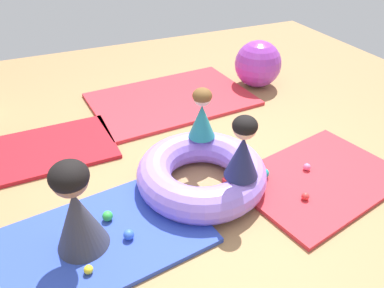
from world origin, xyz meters
name	(u,v)px	position (x,y,z in m)	size (l,w,h in m)	color
ground_plane	(190,194)	(0.00, 0.00, 0.00)	(8.00, 8.00, 0.00)	#9E7549
gym_mat_far_left	(172,99)	(0.49, 1.69, 0.02)	(1.89, 1.27, 0.04)	red
gym_mat_center_rear	(27,154)	(-1.23, 1.16, 0.02)	(1.66, 0.87, 0.04)	#B21923
gym_mat_near_right	(319,179)	(1.12, -0.30, 0.02)	(1.42, 0.98, 0.04)	red
gym_mat_far_right	(85,246)	(-0.94, -0.23, 0.02)	(1.77, 0.96, 0.04)	#2D47B7
inflatable_cushion	(201,173)	(0.12, 0.05, 0.15)	(1.11, 1.11, 0.29)	#9975EA
child_in_navy	(243,148)	(0.32, -0.26, 0.55)	(0.33, 0.33, 0.52)	navy
child_in_teal	(202,114)	(0.28, 0.38, 0.52)	(0.34, 0.34, 0.47)	teal
adult_seated	(76,208)	(-0.94, -0.23, 0.39)	(0.49, 0.49, 0.72)	#383842
play_ball_teal	(264,173)	(0.66, -0.10, 0.09)	(0.09, 0.09, 0.09)	teal
play_ball_pink	(307,167)	(1.08, -0.17, 0.07)	(0.07, 0.07, 0.07)	pink
play_ball_green	(108,216)	(-0.72, -0.06, 0.08)	(0.08, 0.08, 0.08)	green
play_ball_red	(305,196)	(0.81, -0.48, 0.07)	(0.06, 0.06, 0.06)	red
play_ball_yellow	(88,270)	(-0.95, -0.49, 0.07)	(0.06, 0.06, 0.06)	yellow
play_ball_blue	(129,235)	(-0.62, -0.31, 0.08)	(0.08, 0.08, 0.08)	blue
exercise_ball_large	(258,64)	(1.68, 1.65, 0.30)	(0.60, 0.60, 0.60)	purple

